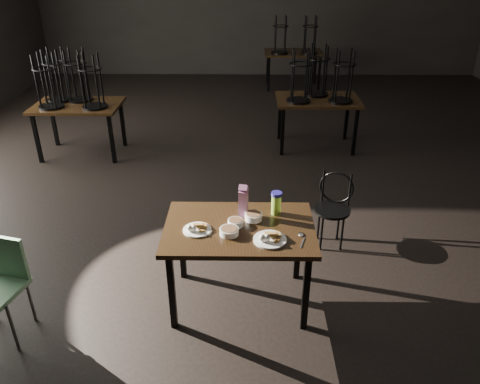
{
  "coord_description": "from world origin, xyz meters",
  "views": [
    {
      "loc": [
        -0.35,
        -5.11,
        2.74
      ],
      "look_at": [
        -0.39,
        -1.55,
        0.85
      ],
      "focal_mm": 35.0,
      "sensor_mm": 36.0,
      "label": 1
    }
  ],
  "objects_px": {
    "juice_carton": "(243,201)",
    "water_bottle": "(276,203)",
    "main_table": "(239,235)",
    "bentwood_chair": "(334,203)"
  },
  "relations": [
    {
      "from": "main_table",
      "to": "bentwood_chair",
      "type": "height_order",
      "value": "bentwood_chair"
    },
    {
      "from": "main_table",
      "to": "bentwood_chair",
      "type": "distance_m",
      "value": 1.33
    },
    {
      "from": "juice_carton",
      "to": "water_bottle",
      "type": "xyz_separation_m",
      "value": [
        0.27,
        0.02,
        -0.03
      ]
    },
    {
      "from": "main_table",
      "to": "water_bottle",
      "type": "xyz_separation_m",
      "value": [
        0.3,
        0.21,
        0.18
      ]
    },
    {
      "from": "main_table",
      "to": "juice_carton",
      "type": "distance_m",
      "value": 0.28
    },
    {
      "from": "main_table",
      "to": "water_bottle",
      "type": "height_order",
      "value": "water_bottle"
    },
    {
      "from": "juice_carton",
      "to": "water_bottle",
      "type": "bearing_deg",
      "value": 5.07
    },
    {
      "from": "main_table",
      "to": "bentwood_chair",
      "type": "bearing_deg",
      "value": 44.88
    },
    {
      "from": "bentwood_chair",
      "to": "main_table",
      "type": "bearing_deg",
      "value": -116.01
    },
    {
      "from": "juice_carton",
      "to": "bentwood_chair",
      "type": "xyz_separation_m",
      "value": [
        0.9,
        0.74,
        -0.43
      ]
    }
  ]
}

